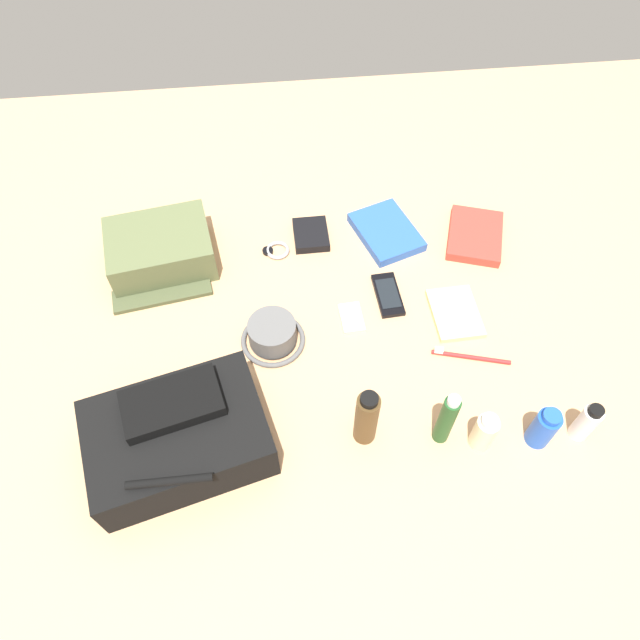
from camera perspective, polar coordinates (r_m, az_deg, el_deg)
The scene contains 17 objects.
ground_plane at distance 1.42m, azimuth 0.00°, elevation -1.19°, with size 2.64×2.02×0.02m, color tan.
backpack at distance 1.25m, azimuth -13.50°, elevation -10.84°, with size 0.40×0.32×0.15m.
toiletry_pouch at distance 1.55m, azimuth -15.11°, elevation 6.48°, with size 0.28×0.28×0.10m.
bucket_hat at distance 1.38m, azimuth -4.61°, elevation -1.40°, with size 0.15×0.15×0.07m.
toothpaste_tube at distance 1.35m, azimuth 24.28°, elevation -8.99°, with size 0.04×0.04×0.11m.
deodorant_spray at distance 1.31m, azimuth 20.75°, elevation -9.69°, with size 0.05×0.05×0.11m.
lotion_bottle at distance 1.28m, azimuth 15.54°, elevation -10.33°, with size 0.05×0.05×0.11m.
shampoo_bottle at distance 1.23m, azimuth 12.08°, elevation -9.34°, with size 0.03×0.03×0.17m.
cologne_bottle at distance 1.21m, azimuth 4.50°, elevation -9.38°, with size 0.05×0.05×0.17m.
paperback_novel at distance 1.64m, azimuth 14.70°, elevation 7.84°, with size 0.19×0.22×0.03m.
travel_guidebook at distance 1.60m, azimuth 6.40°, elevation 8.40°, with size 0.19×0.22×0.03m.
cell_phone at distance 1.48m, azimuth 6.56°, elevation 2.44°, with size 0.07×0.13×0.01m.
media_player at distance 1.43m, azimuth 3.05°, elevation 0.23°, with size 0.06×0.09×0.01m.
wristwatch at distance 1.56m, azimuth -4.23°, elevation 6.72°, with size 0.07×0.06×0.01m.
toothbrush at distance 1.41m, azimuth 13.94°, elevation -3.41°, with size 0.18×0.06×0.02m.
wallet at distance 1.59m, azimuth -0.88°, elevation 8.22°, with size 0.09×0.11×0.02m, color black.
notepad at distance 1.47m, azimuth 12.88°, elevation 0.62°, with size 0.11×0.15×0.02m, color beige.
Camera 1 is at (0.08, 0.78, 1.18)m, focal length 33.21 mm.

